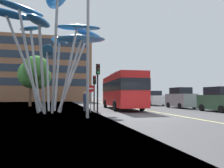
% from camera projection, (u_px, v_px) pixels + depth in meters
% --- Properties ---
extents(ground, '(120.00, 240.00, 0.10)m').
position_uv_depth(ground, '(136.00, 117.00, 14.32)').
color(ground, '#424244').
extents(red_bus, '(3.13, 9.87, 3.68)m').
position_uv_depth(red_bus, '(122.00, 89.00, 22.02)').
color(red_bus, red).
rests_on(red_bus, ground).
extents(leaf_sculpture, '(10.52, 11.10, 9.35)m').
position_uv_depth(leaf_sculpture, '(52.00, 33.00, 18.17)').
color(leaf_sculpture, '#9EA0A5').
rests_on(leaf_sculpture, ground).
extents(traffic_light_kerb_near, '(0.28, 0.42, 3.82)m').
position_uv_depth(traffic_light_kerb_near, '(98.00, 78.00, 16.62)').
color(traffic_light_kerb_near, black).
rests_on(traffic_light_kerb_near, ground).
extents(traffic_light_kerb_far, '(0.28, 0.42, 3.24)m').
position_uv_depth(traffic_light_kerb_far, '(94.00, 85.00, 20.09)').
color(traffic_light_kerb_far, black).
rests_on(traffic_light_kerb_far, ground).
extents(traffic_light_island_mid, '(0.28, 0.42, 3.49)m').
position_uv_depth(traffic_light_island_mid, '(87.00, 86.00, 25.82)').
color(traffic_light_island_mid, black).
rests_on(traffic_light_island_mid, ground).
extents(car_parked_mid, '(2.03, 3.88, 2.13)m').
position_uv_depth(car_parked_mid, '(220.00, 100.00, 18.46)').
color(car_parked_mid, '#2D5138').
rests_on(car_parked_mid, ground).
extents(car_parked_far, '(1.92, 3.91, 2.27)m').
position_uv_depth(car_parked_far, '(181.00, 98.00, 23.80)').
color(car_parked_far, gray).
rests_on(car_parked_far, ground).
extents(car_side_street, '(2.09, 3.94, 2.03)m').
position_uv_depth(car_side_street, '(153.00, 98.00, 30.23)').
color(car_side_street, silver).
rests_on(car_side_street, ground).
extents(car_far_side, '(1.98, 4.51, 2.06)m').
position_uv_depth(car_far_side, '(137.00, 98.00, 37.11)').
color(car_far_side, gray).
rests_on(car_far_side, ground).
extents(street_lamp, '(1.55, 0.44, 8.98)m').
position_uv_depth(street_lamp, '(93.00, 30.00, 13.69)').
color(street_lamp, gray).
rests_on(street_lamp, ground).
extents(tree_pavement_near, '(4.26, 5.17, 6.51)m').
position_uv_depth(tree_pavement_near, '(35.00, 74.00, 28.62)').
color(tree_pavement_near, brown).
rests_on(tree_pavement_near, ground).
extents(pedestrian, '(0.34, 0.34, 1.74)m').
position_uv_depth(pedestrian, '(85.00, 101.00, 19.42)').
color(pedestrian, '#2D3342').
rests_on(pedestrian, ground).
extents(no_entry_sign, '(0.60, 0.12, 2.26)m').
position_uv_depth(no_entry_sign, '(91.00, 94.00, 17.77)').
color(no_entry_sign, gray).
rests_on(no_entry_sign, ground).
extents(backdrop_building, '(26.73, 11.65, 15.20)m').
position_uv_depth(backdrop_building, '(35.00, 70.00, 53.51)').
color(backdrop_building, brown).
rests_on(backdrop_building, ground).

